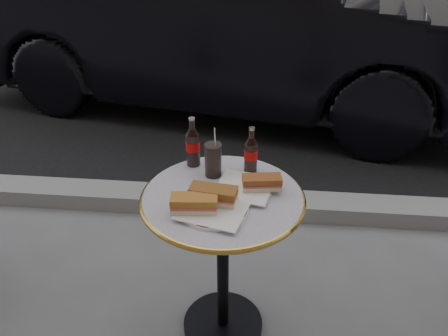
# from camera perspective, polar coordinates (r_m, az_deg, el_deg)

# --- Properties ---
(ground) EXTENTS (80.00, 80.00, 0.00)m
(ground) POSITION_cam_1_polar(r_m,az_deg,el_deg) (2.14, -0.14, -19.90)
(ground) COLOR slate
(ground) RESTS_ON ground
(asphalt_road) EXTENTS (40.00, 8.00, 0.00)m
(asphalt_road) POSITION_cam_1_polar(r_m,az_deg,el_deg) (6.56, 4.28, 16.28)
(asphalt_road) COLOR black
(asphalt_road) RESTS_ON ground
(curb) EXTENTS (40.00, 0.20, 0.12)m
(curb) POSITION_cam_1_polar(r_m,az_deg,el_deg) (2.76, 1.68, -4.65)
(curb) COLOR gray
(curb) RESTS_ON ground
(bistro_table) EXTENTS (0.62, 0.62, 0.73)m
(bistro_table) POSITION_cam_1_polar(r_m,az_deg,el_deg) (1.87, -0.15, -12.81)
(bistro_table) COLOR #BAB2C4
(bistro_table) RESTS_ON ground
(plate_left) EXTENTS (0.32, 0.32, 0.01)m
(plate_left) POSITION_cam_1_polar(r_m,az_deg,el_deg) (1.56, -1.25, -5.35)
(plate_left) COLOR white
(plate_left) RESTS_ON bistro_table
(plate_right) EXTENTS (0.28, 0.28, 0.01)m
(plate_right) POSITION_cam_1_polar(r_m,az_deg,el_deg) (1.66, 2.67, -2.68)
(plate_right) COLOR silver
(plate_right) RESTS_ON bistro_table
(sandwich_left_a) EXTENTS (0.17, 0.09, 0.06)m
(sandwich_left_a) POSITION_cam_1_polar(r_m,az_deg,el_deg) (1.52, -3.92, -4.75)
(sandwich_left_a) COLOR #B26E2D
(sandwich_left_a) RESTS_ON plate_left
(sandwich_left_b) EXTENTS (0.18, 0.10, 0.06)m
(sandwich_left_b) POSITION_cam_1_polar(r_m,az_deg,el_deg) (1.56, -1.40, -3.61)
(sandwich_left_b) COLOR brown
(sandwich_left_b) RESTS_ON plate_left
(sandwich_right) EXTENTS (0.15, 0.09, 0.05)m
(sandwich_right) POSITION_cam_1_polar(r_m,az_deg,el_deg) (1.64, 4.95, -2.00)
(sandwich_right) COLOR brown
(sandwich_right) RESTS_ON plate_right
(cola_bottle_left) EXTENTS (0.07, 0.07, 0.21)m
(cola_bottle_left) POSITION_cam_1_polar(r_m,az_deg,el_deg) (1.78, -4.11, 3.44)
(cola_bottle_left) COLOR black
(cola_bottle_left) RESTS_ON bistro_table
(cola_bottle_right) EXTENTS (0.07, 0.07, 0.20)m
(cola_bottle_right) POSITION_cam_1_polar(r_m,az_deg,el_deg) (1.73, 3.55, 2.34)
(cola_bottle_right) COLOR black
(cola_bottle_right) RESTS_ON bistro_table
(cola_glass) EXTENTS (0.09, 0.09, 0.14)m
(cola_glass) POSITION_cam_1_polar(r_m,az_deg,el_deg) (1.72, -1.43, 1.07)
(cola_glass) COLOR black
(cola_glass) RESTS_ON bistro_table
(parked_car) EXTENTS (2.54, 4.97, 1.56)m
(parked_car) POSITION_cam_1_polar(r_m,az_deg,el_deg) (4.10, 0.86, 18.59)
(parked_car) COLOR black
(parked_car) RESTS_ON ground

